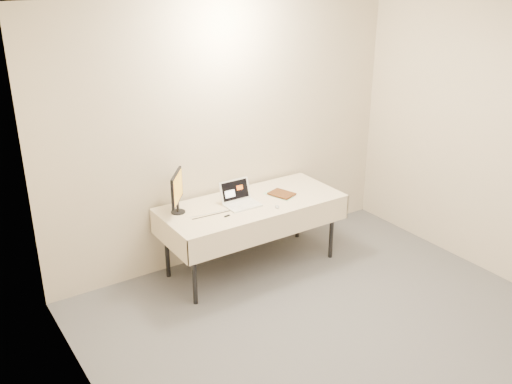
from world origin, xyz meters
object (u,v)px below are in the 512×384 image
table (252,208)px  book (277,187)px  monitor (177,190)px  laptop (239,199)px

table → book: 0.33m
monitor → book: size_ratio=1.64×
table → monitor: 0.81m
laptop → table: bearing=-9.4°
monitor → book: (1.00, -0.22, -0.11)m
laptop → monitor: monitor is taller
monitor → book: bearing=-64.7°
book → laptop: bearing=151.1°
table → laptop: laptop is taller
monitor → laptop: bearing=-66.1°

